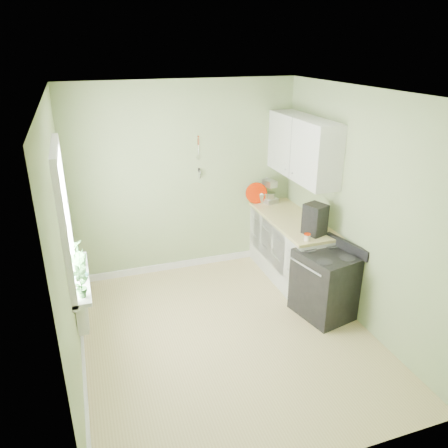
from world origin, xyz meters
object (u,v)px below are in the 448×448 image
object	(u,v)px
stove	(325,283)
stand_mixer	(268,191)
coffee_maker	(315,220)
kettle	(261,197)

from	to	relation	value
stove	stand_mixer	distance (m)	1.81
stove	coffee_maker	world-z (taller)	coffee_maker
stand_mixer	kettle	size ratio (longest dim) A/B	2.14
stand_mixer	kettle	distance (m)	0.13
kettle	stove	bearing A→B (deg)	-85.20
kettle	coffee_maker	bearing A→B (deg)	-82.61
stand_mixer	coffee_maker	world-z (taller)	coffee_maker
stove	coffee_maker	xyz separation A→B (m)	(0.02, 0.40, 0.68)
stove	kettle	bearing A→B (deg)	94.80
stand_mixer	stove	bearing A→B (deg)	-89.00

